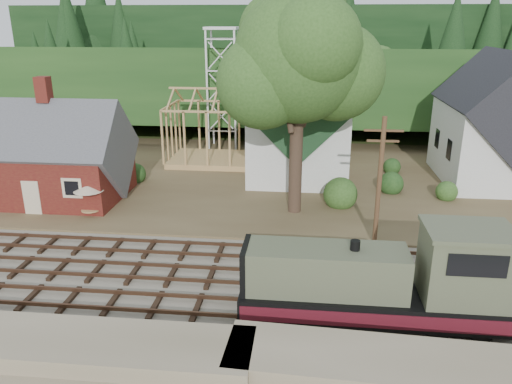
# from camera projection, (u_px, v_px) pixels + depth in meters

# --- Properties ---
(ground) EXTENTS (140.00, 140.00, 0.00)m
(ground) POSITION_uv_depth(u_px,v_px,m) (250.00, 283.00, 26.13)
(ground) COLOR #384C1E
(ground) RESTS_ON ground
(railroad_bed) EXTENTS (64.00, 11.00, 0.16)m
(railroad_bed) POSITION_uv_depth(u_px,v_px,m) (250.00, 282.00, 26.11)
(railroad_bed) COLOR #726B5B
(railroad_bed) RESTS_ON ground
(village_flat) EXTENTS (64.00, 26.00, 0.30)m
(village_flat) POSITION_uv_depth(u_px,v_px,m) (274.00, 178.00, 43.00)
(village_flat) COLOR brown
(village_flat) RESTS_ON ground
(hillside) EXTENTS (70.00, 28.96, 12.74)m
(hillside) POSITION_uv_depth(u_px,v_px,m) (287.00, 125.00, 65.60)
(hillside) COLOR #1E3F19
(hillside) RESTS_ON ground
(ridge) EXTENTS (80.00, 20.00, 12.00)m
(ridge) POSITION_uv_depth(u_px,v_px,m) (292.00, 105.00, 80.63)
(ridge) COLOR black
(ridge) RESTS_ON ground
(depot) EXTENTS (10.80, 7.41, 9.00)m
(depot) POSITION_uv_depth(u_px,v_px,m) (53.00, 160.00, 37.02)
(depot) COLOR #511214
(depot) RESTS_ON village_flat
(church) EXTENTS (8.40, 15.17, 13.00)m
(church) POSITION_uv_depth(u_px,v_px,m) (300.00, 117.00, 42.73)
(church) COLOR silver
(church) RESTS_ON village_flat
(farmhouse) EXTENTS (8.40, 10.80, 10.60)m
(farmhouse) POSITION_uv_depth(u_px,v_px,m) (496.00, 126.00, 40.59)
(farmhouse) COLOR silver
(farmhouse) RESTS_ON village_flat
(timber_frame) EXTENTS (8.20, 6.20, 6.99)m
(timber_frame) POSITION_uv_depth(u_px,v_px,m) (213.00, 131.00, 46.34)
(timber_frame) COLOR tan
(timber_frame) RESTS_ON village_flat
(lattice_tower) EXTENTS (3.20, 3.20, 12.12)m
(lattice_tower) POSITION_uv_depth(u_px,v_px,m) (223.00, 52.00, 49.76)
(lattice_tower) COLOR silver
(lattice_tower) RESTS_ON village_flat
(big_tree) EXTENTS (10.90, 8.40, 14.70)m
(big_tree) POSITION_uv_depth(u_px,v_px,m) (301.00, 67.00, 32.05)
(big_tree) COLOR #38281E
(big_tree) RESTS_ON village_flat
(telegraph_pole_near) EXTENTS (2.20, 0.28, 8.00)m
(telegraph_pole_near) POSITION_uv_depth(u_px,v_px,m) (379.00, 181.00, 28.93)
(telegraph_pole_near) COLOR #4C331E
(telegraph_pole_near) RESTS_ON ground
(locomotive) EXTENTS (11.72, 2.93, 4.70)m
(locomotive) POSITION_uv_depth(u_px,v_px,m) (385.00, 283.00, 21.99)
(locomotive) COLOR black
(locomotive) RESTS_ON railroad_bed
(car_blue) EXTENTS (2.56, 3.62, 1.15)m
(car_blue) POSITION_uv_depth(u_px,v_px,m) (99.00, 186.00, 38.57)
(car_blue) COLOR #608CCF
(car_blue) RESTS_ON village_flat
(car_green) EXTENTS (3.38, 1.68, 1.07)m
(car_green) POSITION_uv_depth(u_px,v_px,m) (3.00, 179.00, 40.39)
(car_green) COLOR #709C6C
(car_green) RESTS_ON village_flat
(patio_set) EXTENTS (2.01, 2.01, 2.23)m
(patio_set) POSITION_uv_depth(u_px,v_px,m) (89.00, 189.00, 33.81)
(patio_set) COLOR silver
(patio_set) RESTS_ON village_flat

